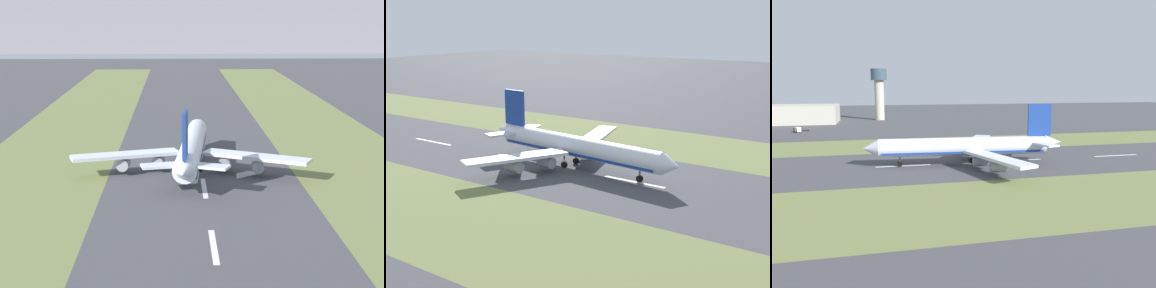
% 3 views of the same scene
% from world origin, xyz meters
% --- Properties ---
extents(ground_plane, '(800.00, 800.00, 0.00)m').
position_xyz_m(ground_plane, '(0.00, 0.00, 0.00)').
color(ground_plane, '#424247').
extents(grass_median_west, '(40.00, 600.00, 0.01)m').
position_xyz_m(grass_median_west, '(-45.00, 0.00, 0.00)').
color(grass_median_west, olive).
rests_on(grass_median_west, ground).
extents(grass_median_east, '(40.00, 600.00, 0.01)m').
position_xyz_m(grass_median_east, '(45.00, 0.00, 0.00)').
color(grass_median_east, olive).
rests_on(grass_median_east, ground).
extents(centreline_dash_near, '(1.20, 18.00, 0.01)m').
position_xyz_m(centreline_dash_near, '(0.00, -56.77, 0.01)').
color(centreline_dash_near, silver).
rests_on(centreline_dash_near, ground).
extents(centreline_dash_mid, '(1.20, 18.00, 0.01)m').
position_xyz_m(centreline_dash_mid, '(0.00, -16.77, 0.01)').
color(centreline_dash_mid, silver).
rests_on(centreline_dash_mid, ground).
extents(centreline_dash_far, '(1.20, 18.00, 0.01)m').
position_xyz_m(centreline_dash_far, '(0.00, 23.23, 0.01)').
color(centreline_dash_far, silver).
rests_on(centreline_dash_far, ground).
extents(airplane_main_jet, '(63.88, 67.22, 20.20)m').
position_xyz_m(airplane_main_jet, '(-2.69, 1.33, 6.02)').
color(airplane_main_jet, silver).
rests_on(airplane_main_jet, ground).
extents(control_tower, '(12.00, 12.00, 39.03)m').
position_xyz_m(control_tower, '(174.89, 28.06, 24.07)').
color(control_tower, '#B2AD9E').
rests_on(control_tower, ground).
extents(service_truck, '(6.27, 4.99, 3.10)m').
position_xyz_m(service_truck, '(103.96, 75.00, 1.67)').
color(service_truck, '#B2231E').
rests_on(service_truck, ground).
extents(apron_car, '(2.63, 4.65, 2.03)m').
position_xyz_m(apron_car, '(111.75, 71.75, 1.00)').
color(apron_car, '#4C4C51').
rests_on(apron_car, ground).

